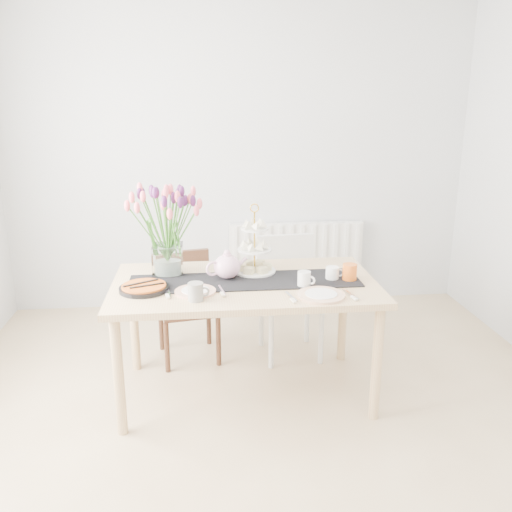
{
  "coord_description": "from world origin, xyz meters",
  "views": [
    {
      "loc": [
        -0.35,
        -2.44,
        1.84
      ],
      "look_at": [
        -0.03,
        0.61,
        0.93
      ],
      "focal_mm": 38.0,
      "sensor_mm": 36.0,
      "label": 1
    }
  ],
  "objects": [
    {
      "name": "dining_table",
      "position": [
        -0.09,
        0.66,
        0.67
      ],
      "size": [
        1.6,
        0.9,
        0.75
      ],
      "color": "tan",
      "rests_on": "ground"
    },
    {
      "name": "tulip_vase",
      "position": [
        -0.56,
        0.86,
        1.13
      ],
      "size": [
        0.69,
        0.69,
        0.6
      ],
      "rotation": [
        0.0,
        0.0,
        -0.1
      ],
      "color": "silver",
      "rests_on": "dining_table"
    },
    {
      "name": "radiator",
      "position": [
        0.5,
        2.19,
        0.45
      ],
      "size": [
        1.2,
        0.08,
        0.6
      ],
      "primitive_type": "cube",
      "color": "white",
      "rests_on": "room_shell"
    },
    {
      "name": "chair_brown",
      "position": [
        -0.47,
        1.25,
        0.44
      ],
      "size": [
        0.45,
        0.45,
        0.76
      ],
      "rotation": [
        0.0,
        0.0,
        0.17
      ],
      "color": "#351F13",
      "rests_on": "ground"
    },
    {
      "name": "teapot",
      "position": [
        -0.19,
        0.72,
        0.83
      ],
      "size": [
        0.32,
        0.3,
        0.17
      ],
      "primitive_type": null,
      "rotation": [
        0.0,
        0.0,
        0.36
      ],
      "color": "silver",
      "rests_on": "dining_table"
    },
    {
      "name": "plate_right",
      "position": [
        0.31,
        0.37,
        0.76
      ],
      "size": [
        0.33,
        0.33,
        0.01
      ],
      "primitive_type": "cylinder",
      "rotation": [
        0.0,
        0.0,
        0.23
      ],
      "color": "white",
      "rests_on": "dining_table"
    },
    {
      "name": "mug_orange",
      "position": [
        0.55,
        0.62,
        0.8
      ],
      "size": [
        0.11,
        0.11,
        0.1
      ],
      "primitive_type": "cylinder",
      "rotation": [
        0.0,
        0.0,
        1.18
      ],
      "color": "orange",
      "rests_on": "dining_table"
    },
    {
      "name": "cake_stand",
      "position": [
        -0.02,
        0.83,
        0.86
      ],
      "size": [
        0.27,
        0.27,
        0.4
      ],
      "rotation": [
        0.0,
        0.0,
        0.14
      ],
      "color": "gold",
      "rests_on": "dining_table"
    },
    {
      "name": "mug_grey",
      "position": [
        -0.39,
        0.38,
        0.8
      ],
      "size": [
        0.09,
        0.09,
        0.1
      ],
      "primitive_type": "cylinder",
      "rotation": [
        0.0,
        0.0,
        -0.08
      ],
      "color": "gray",
      "rests_on": "dining_table"
    },
    {
      "name": "mug_white",
      "position": [
        0.25,
        0.54,
        0.8
      ],
      "size": [
        0.11,
        0.11,
        0.09
      ],
      "primitive_type": "cylinder",
      "rotation": [
        0.0,
        0.0,
        -0.6
      ],
      "color": "silver",
      "rests_on": "dining_table"
    },
    {
      "name": "room_shell",
      "position": [
        0.0,
        0.0,
        1.3
      ],
      "size": [
        4.5,
        4.5,
        4.5
      ],
      "color": "tan",
      "rests_on": "ground"
    },
    {
      "name": "tart_tin",
      "position": [
        -0.69,
        0.57,
        0.77
      ],
      "size": [
        0.29,
        0.29,
        0.03
      ],
      "rotation": [
        0.0,
        0.0,
        0.09
      ],
      "color": "black",
      "rests_on": "dining_table"
    },
    {
      "name": "plate_left",
      "position": [
        -0.39,
        0.51,
        0.76
      ],
      "size": [
        0.27,
        0.27,
        0.01
      ],
      "primitive_type": "cylinder",
      "rotation": [
        0.0,
        0.0,
        0.17
      ],
      "color": "silver",
      "rests_on": "dining_table"
    },
    {
      "name": "table_runner",
      "position": [
        -0.09,
        0.66,
        0.75
      ],
      "size": [
        1.4,
        0.35,
        0.01
      ],
      "primitive_type": "cube",
      "color": "black",
      "rests_on": "dining_table"
    },
    {
      "name": "chair_white",
      "position": [
        0.27,
        1.23,
        0.5
      ],
      "size": [
        0.46,
        0.46,
        0.86
      ],
      "rotation": [
        0.0,
        0.0,
        0.08
      ],
      "color": "silver",
      "rests_on": "ground"
    },
    {
      "name": "cream_jug",
      "position": [
        0.45,
        0.64,
        0.79
      ],
      "size": [
        0.09,
        0.09,
        0.08
      ],
      "primitive_type": "cylinder",
      "rotation": [
        0.0,
        0.0,
        -0.08
      ],
      "color": "white",
      "rests_on": "dining_table"
    }
  ]
}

